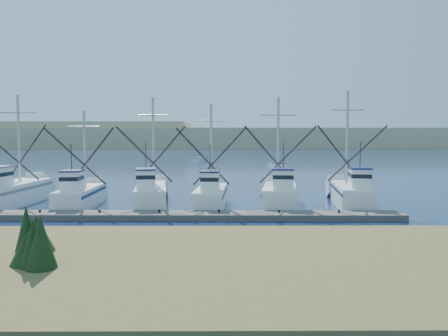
{
  "coord_description": "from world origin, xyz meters",
  "views": [
    {
      "loc": [
        -2.94,
        -23.13,
        5.4
      ],
      "look_at": [
        -2.72,
        8.0,
        3.23
      ],
      "focal_mm": 35.0,
      "sensor_mm": 36.0,
      "label": 1
    }
  ],
  "objects": [
    {
      "name": "floating_dock",
      "position": [
        -6.06,
        5.73,
        0.2
      ],
      "size": [
        30.48,
        2.45,
        0.41
      ],
      "primitive_type": "cube",
      "rotation": [
        0.0,
        0.0,
        -0.01
      ],
      "color": "#5C5852",
      "rests_on": "ground"
    },
    {
      "name": "sailboat_near",
      "position": [
        7.16,
        55.03,
        0.5
      ],
      "size": [
        2.66,
        5.67,
        8.1
      ],
      "rotation": [
        0.0,
        0.0,
        0.15
      ],
      "color": "white",
      "rests_on": "ground"
    },
    {
      "name": "sailboat_far",
      "position": [
        -7.44,
        73.14,
        0.51
      ],
      "size": [
        3.32,
        5.35,
        8.1
      ],
      "rotation": [
        0.0,
        0.0,
        -0.37
      ],
      "color": "white",
      "rests_on": "ground"
    },
    {
      "name": "shore_bank",
      "position": [
        -8.0,
        -10.0,
        0.8
      ],
      "size": [
        40.0,
        10.0,
        1.6
      ],
      "primitive_type": "cube",
      "color": "#4C422D",
      "rests_on": "ground"
    },
    {
      "name": "trawler_fleet",
      "position": [
        -6.87,
        10.88,
        0.99
      ],
      "size": [
        30.35,
        9.37,
        9.17
      ],
      "color": "white",
      "rests_on": "ground"
    },
    {
      "name": "ground",
      "position": [
        0.0,
        0.0,
        0.0
      ],
      "size": [
        500.0,
        500.0,
        0.0
      ],
      "primitive_type": "plane",
      "color": "#0C1E37",
      "rests_on": "ground"
    },
    {
      "name": "dune_ridge",
      "position": [
        0.0,
        210.0,
        5.0
      ],
      "size": [
        360.0,
        60.0,
        10.0
      ],
      "primitive_type": "cube",
      "color": "tan",
      "rests_on": "ground"
    },
    {
      "name": "flying_gull",
      "position": [
        12.91,
        10.45,
        7.52
      ],
      "size": [
        0.97,
        0.18,
        0.18
      ],
      "color": "white",
      "rests_on": "ground"
    }
  ]
}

